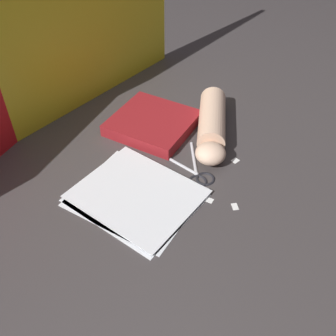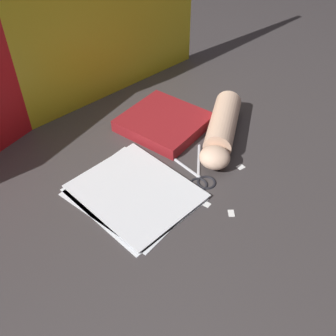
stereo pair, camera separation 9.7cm
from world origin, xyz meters
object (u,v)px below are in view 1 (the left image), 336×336
(book_closed, at_px, (153,123))
(scissors, at_px, (196,172))
(paper_stack, at_px, (136,196))
(hand_forearm, at_px, (212,126))

(book_closed, bearing_deg, scissors, -115.07)
(paper_stack, bearing_deg, scissors, -26.01)
(scissors, bearing_deg, book_closed, 64.93)
(paper_stack, height_order, book_closed, book_closed)
(hand_forearm, bearing_deg, paper_stack, 174.09)
(scissors, relative_size, hand_forearm, 0.59)
(paper_stack, distance_m, book_closed, 0.29)
(book_closed, height_order, hand_forearm, hand_forearm)
(hand_forearm, bearing_deg, scissors, -164.58)
(paper_stack, xyz_separation_m, book_closed, (0.26, 0.13, 0.01))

